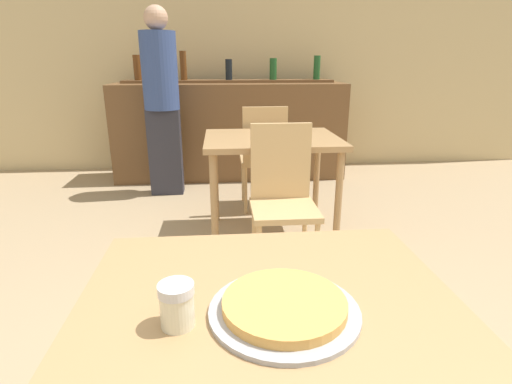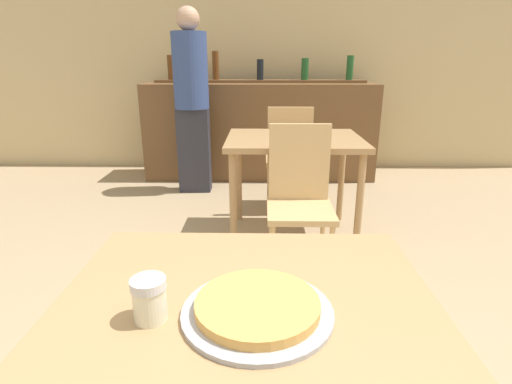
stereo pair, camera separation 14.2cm
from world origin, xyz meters
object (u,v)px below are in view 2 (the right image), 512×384
object	(u,v)px
chair_far_side_front	(300,192)
chair_far_side_back	(289,153)
pizza_tray	(257,308)
person_standing	(192,96)
cheese_shaker	(149,299)

from	to	relation	value
chair_far_side_front	chair_far_side_back	size ratio (longest dim) A/B	1.00
pizza_tray	chair_far_side_back	bearing A→B (deg)	84.91
pizza_tray	person_standing	bearing A→B (deg)	102.12
chair_far_side_front	person_standing	size ratio (longest dim) A/B	0.53
chair_far_side_front	person_standing	xyz separation A→B (m)	(-0.94, 1.69, 0.44)
chair_far_side_back	pizza_tray	size ratio (longest dim) A/B	2.75
pizza_tray	cheese_shaker	xyz separation A→B (m)	(-0.24, -0.02, 0.03)
chair_far_side_front	pizza_tray	bearing A→B (deg)	-98.63
chair_far_side_front	person_standing	world-z (taller)	person_standing
chair_far_side_back	cheese_shaker	xyz separation A→B (m)	(-0.47, -2.70, 0.28)
chair_far_side_back	pizza_tray	world-z (taller)	chair_far_side_back
cheese_shaker	chair_far_side_back	bearing A→B (deg)	80.03
chair_far_side_front	chair_far_side_back	xyz separation A→B (m)	(0.00, 1.11, 0.00)
cheese_shaker	person_standing	distance (m)	3.31
chair_far_side_back	person_standing	xyz separation A→B (m)	(-0.94, 0.58, 0.44)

